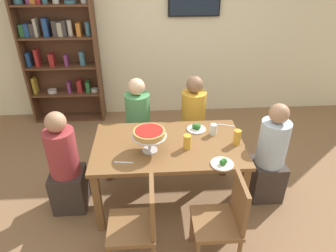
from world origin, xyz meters
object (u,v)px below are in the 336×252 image
object	(u,v)px
diner_head_east	(270,160)
cutlery_knife_near	(124,162)
beer_glass_amber_short	(187,142)
chair_near_left	(140,222)
water_glass_clear_near	(213,129)
salad_plate_far_diner	(223,163)
diner_far_right	(193,125)
salad_plate_near_diner	(197,128)
diner_head_west	(66,169)
cutlery_fork_near	(226,125)
diner_far_left	(139,128)
bookshelf	(59,48)
television	(194,1)
deep_dish_pizza_stand	(149,134)
dining_table	(169,151)
chair_near_right	(225,218)
beer_glass_amber_tall	(237,137)

from	to	relation	value
diner_head_east	cutlery_knife_near	xyz separation A→B (m)	(-1.52, -0.28, 0.25)
beer_glass_amber_short	chair_near_left	bearing A→B (deg)	-124.42
water_glass_clear_near	cutlery_knife_near	xyz separation A→B (m)	(-0.92, -0.43, -0.06)
chair_near_left	salad_plate_far_diner	size ratio (longest dim) A/B	4.13
diner_far_right	salad_plate_near_diner	bearing A→B (deg)	-4.09
cutlery_knife_near	diner_head_west	bearing A→B (deg)	166.33
cutlery_fork_near	water_glass_clear_near	bearing A→B (deg)	62.97
diner_far_left	cutlery_fork_near	size ratio (longest dim) A/B	6.39
diner_far_left	cutlery_knife_near	bearing A→B (deg)	-5.96
bookshelf	diner_far_left	bearing A→B (deg)	-47.24
television	diner_far_right	bearing A→B (deg)	-96.44
water_glass_clear_near	deep_dish_pizza_stand	bearing A→B (deg)	-159.10
dining_table	deep_dish_pizza_stand	size ratio (longest dim) A/B	4.59
diner_head_east	cutlery_fork_near	distance (m)	0.59
diner_head_west	cutlery_fork_near	bearing A→B (deg)	11.65
bookshelf	salad_plate_near_diner	xyz separation A→B (m)	(1.82, -1.76, -0.40)
diner_far_left	beer_glass_amber_short	xyz separation A→B (m)	(0.50, -0.84, 0.32)
chair_near_left	chair_near_right	xyz separation A→B (m)	(0.71, 0.00, 0.00)
bookshelf	television	distance (m)	2.10
diner_far_right	chair_near_right	distance (m)	1.54
diner_far_right	salad_plate_near_diner	distance (m)	0.58
television	diner_head_east	size ratio (longest dim) A/B	0.66
chair_near_right	cutlery_fork_near	world-z (taller)	chair_near_right
bookshelf	cutlery_fork_near	xyz separation A→B (m)	(2.15, -1.69, -0.42)
chair_near_right	salad_plate_far_diner	distance (m)	0.48
television	chair_near_left	distance (m)	3.26
chair_near_right	beer_glass_amber_tall	distance (m)	0.84
television	beer_glass_amber_tall	world-z (taller)	television
bookshelf	diner_head_west	bearing A→B (deg)	-77.97
diner_far_left	chair_near_right	world-z (taller)	diner_far_left
diner_far_left	salad_plate_near_diner	distance (m)	0.86
diner_head_east	cutlery_knife_near	distance (m)	1.56
diner_head_west	beer_glass_amber_short	bearing A→B (deg)	-2.60
salad_plate_far_diner	cutlery_fork_near	bearing A→B (deg)	74.50
diner_head_east	salad_plate_far_diner	size ratio (longest dim) A/B	5.45
diner_head_west	diner_head_east	distance (m)	2.14
diner_far_right	television	bearing A→B (deg)	173.56
bookshelf	dining_table	bearing A→B (deg)	-53.43
diner_far_right	cutlery_fork_near	size ratio (longest dim) A/B	6.39
diner_head_west	cutlery_knife_near	size ratio (longest dim) A/B	6.39
deep_dish_pizza_stand	salad_plate_far_diner	distance (m)	0.73
dining_table	diner_far_left	xyz separation A→B (m)	(-0.33, 0.75, -0.15)
diner_head_west	diner_far_left	bearing A→B (deg)	46.86
salad_plate_near_diner	cutlery_knife_near	xyz separation A→B (m)	(-0.76, -0.54, -0.02)
salad_plate_near_diner	water_glass_clear_near	size ratio (longest dim) A/B	1.70
salad_plate_near_diner	beer_glass_amber_short	bearing A→B (deg)	-113.22
diner_far_left	diner_head_west	world-z (taller)	same
diner_far_left	deep_dish_pizza_stand	distance (m)	0.97
beer_glass_amber_short	water_glass_clear_near	xyz separation A→B (m)	(0.31, 0.24, -0.01)
chair_near_right	diner_head_east	bearing A→B (deg)	-40.87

